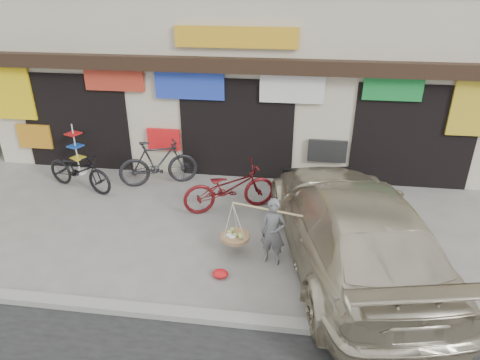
# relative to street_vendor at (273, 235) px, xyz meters

# --- Properties ---
(ground) EXTENTS (70.00, 70.00, 0.00)m
(ground) POSITION_rel_street_vendor_xyz_m (-1.24, 0.30, -0.62)
(ground) COLOR gray
(ground) RESTS_ON ground
(kerb) EXTENTS (70.00, 0.25, 0.12)m
(kerb) POSITION_rel_street_vendor_xyz_m (-1.24, -1.70, -0.56)
(kerb) COLOR gray
(kerb) RESTS_ON ground
(shophouse_block) EXTENTS (14.00, 6.32, 7.00)m
(shophouse_block) POSITION_rel_street_vendor_xyz_m (-1.24, 6.72, 2.83)
(shophouse_block) COLOR beige
(shophouse_block) RESTS_ON ground
(street_vendor) EXTENTS (2.06, 0.93, 1.36)m
(street_vendor) POSITION_rel_street_vendor_xyz_m (0.00, 0.00, 0.00)
(street_vendor) COLOR slate
(street_vendor) RESTS_ON ground
(bike_0) EXTENTS (2.18, 1.35, 1.08)m
(bike_0) POSITION_rel_street_vendor_xyz_m (-5.13, 2.46, -0.08)
(bike_0) COLOR black
(bike_0) RESTS_ON ground
(bike_1) EXTENTS (2.12, 1.29, 1.23)m
(bike_1) POSITION_rel_street_vendor_xyz_m (-3.20, 2.99, 0.00)
(bike_1) COLOR black
(bike_1) RESTS_ON ground
(bike_2) EXTENTS (2.32, 1.57, 1.15)m
(bike_2) POSITION_rel_street_vendor_xyz_m (-1.14, 1.93, -0.04)
(bike_2) COLOR #590F12
(bike_2) RESTS_ON ground
(suv) EXTENTS (3.54, 6.22, 1.70)m
(suv) POSITION_rel_street_vendor_xyz_m (1.44, 0.16, 0.23)
(suv) COLOR beige
(suv) RESTS_ON ground
(display_rack) EXTENTS (0.44, 0.44, 1.43)m
(display_rack) POSITION_rel_street_vendor_xyz_m (-5.66, 3.39, -0.04)
(display_rack) COLOR silver
(display_rack) RESTS_ON ground
(red_bag) EXTENTS (0.31, 0.25, 0.14)m
(red_bag) POSITION_rel_street_vendor_xyz_m (-0.92, -0.59, -0.55)
(red_bag) COLOR red
(red_bag) RESTS_ON ground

